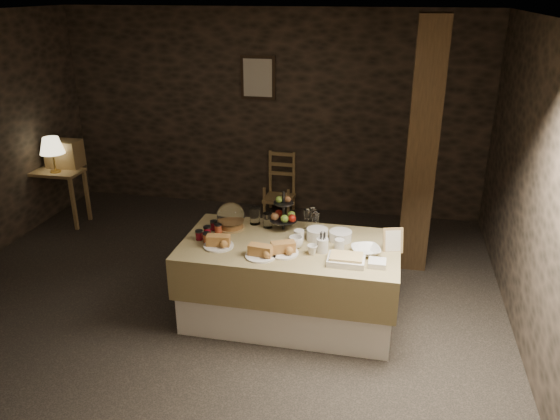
% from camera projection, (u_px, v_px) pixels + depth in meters
% --- Properties ---
extents(ground_plane, '(5.50, 5.00, 0.01)m').
position_uv_depth(ground_plane, '(215.00, 299.00, 5.31)').
color(ground_plane, black).
rests_on(ground_plane, ground).
extents(room_shell, '(5.52, 5.02, 2.60)m').
position_uv_depth(room_shell, '(206.00, 144.00, 4.72)').
color(room_shell, black).
rests_on(room_shell, ground).
extents(buffet_table, '(1.89, 1.00, 0.75)m').
position_uv_depth(buffet_table, '(290.00, 276.00, 4.86)').
color(buffet_table, white).
rests_on(buffet_table, ground_plane).
extents(console_table, '(0.66, 0.38, 0.70)m').
position_uv_depth(console_table, '(56.00, 180.00, 6.82)').
color(console_table, olive).
rests_on(console_table, ground_plane).
extents(table_lamp, '(0.29, 0.29, 0.44)m').
position_uv_depth(table_lamp, '(52.00, 146.00, 6.59)').
color(table_lamp, gold).
rests_on(table_lamp, console_table).
extents(wine_rack, '(0.42, 0.26, 0.34)m').
position_uv_depth(wine_rack, '(64.00, 154.00, 6.86)').
color(wine_rack, olive).
rests_on(wine_rack, console_table).
extents(chair, '(0.39, 0.38, 0.63)m').
position_uv_depth(chair, '(280.00, 186.00, 7.26)').
color(chair, olive).
rests_on(chair, ground_plane).
extents(timber_column, '(0.30, 0.30, 2.60)m').
position_uv_depth(timber_column, '(422.00, 149.00, 5.50)').
color(timber_column, black).
rests_on(timber_column, ground_plane).
extents(framed_picture, '(0.45, 0.04, 0.55)m').
position_uv_depth(framed_picture, '(258.00, 78.00, 6.91)').
color(framed_picture, black).
rests_on(framed_picture, room_shell).
extents(plate_stack_a, '(0.19, 0.19, 0.10)m').
position_uv_depth(plate_stack_a, '(317.00, 234.00, 4.81)').
color(plate_stack_a, silver).
rests_on(plate_stack_a, buffet_table).
extents(plate_stack_b, '(0.20, 0.20, 0.08)m').
position_uv_depth(plate_stack_b, '(340.00, 236.00, 4.80)').
color(plate_stack_b, silver).
rests_on(plate_stack_b, buffet_table).
extents(cutlery_holder, '(0.10, 0.10, 0.12)m').
position_uv_depth(cutlery_holder, '(322.00, 245.00, 4.58)').
color(cutlery_holder, silver).
rests_on(cutlery_holder, buffet_table).
extents(cup_a, '(0.14, 0.14, 0.10)m').
position_uv_depth(cup_a, '(296.00, 242.00, 4.66)').
color(cup_a, silver).
rests_on(cup_a, buffet_table).
extents(cup_b, '(0.11, 0.11, 0.08)m').
position_uv_depth(cup_b, '(312.00, 250.00, 4.55)').
color(cup_b, silver).
rests_on(cup_b, buffet_table).
extents(mug_c, '(0.09, 0.09, 0.09)m').
position_uv_depth(mug_c, '(299.00, 235.00, 4.79)').
color(mug_c, silver).
rests_on(mug_c, buffet_table).
extents(mug_d, '(0.08, 0.08, 0.09)m').
position_uv_depth(mug_d, '(339.00, 244.00, 4.63)').
color(mug_d, silver).
rests_on(mug_d, buffet_table).
extents(bowl, '(0.30, 0.30, 0.06)m').
position_uv_depth(bowl, '(366.00, 251.00, 4.56)').
color(bowl, silver).
rests_on(bowl, buffet_table).
extents(cake_dome, '(0.26, 0.26, 0.26)m').
position_uv_depth(cake_dome, '(231.00, 218.00, 5.01)').
color(cake_dome, olive).
rests_on(cake_dome, buffet_table).
extents(fruit_stand, '(0.26, 0.26, 0.37)m').
position_uv_depth(fruit_stand, '(284.00, 215.00, 4.97)').
color(fruit_stand, black).
rests_on(fruit_stand, buffet_table).
extents(bread_platter_left, '(0.26, 0.26, 0.11)m').
position_uv_depth(bread_platter_left, '(218.00, 242.00, 4.68)').
color(bread_platter_left, silver).
rests_on(bread_platter_left, buffet_table).
extents(bread_platter_center, '(0.26, 0.26, 0.11)m').
position_uv_depth(bread_platter_center, '(261.00, 252.00, 4.50)').
color(bread_platter_center, silver).
rests_on(bread_platter_center, buffet_table).
extents(bread_platter_right, '(0.26, 0.26, 0.11)m').
position_uv_depth(bread_platter_right, '(283.00, 249.00, 4.56)').
color(bread_platter_right, silver).
rests_on(bread_platter_right, buffet_table).
extents(jam_jars, '(0.18, 0.32, 0.07)m').
position_uv_depth(jam_jars, '(209.00, 232.00, 4.88)').
color(jam_jars, '#590916').
rests_on(jam_jars, buffet_table).
extents(tart_dish, '(0.30, 0.22, 0.07)m').
position_uv_depth(tart_dish, '(346.00, 259.00, 4.40)').
color(tart_dish, silver).
rests_on(tart_dish, buffet_table).
extents(square_dish, '(0.14, 0.14, 0.04)m').
position_uv_depth(square_dish, '(377.00, 263.00, 4.37)').
color(square_dish, silver).
rests_on(square_dish, buffet_table).
extents(menu_frame, '(0.18, 0.11, 0.22)m').
position_uv_depth(menu_frame, '(393.00, 241.00, 4.60)').
color(menu_frame, olive).
rests_on(menu_frame, buffet_table).
extents(storage_jar_a, '(0.10, 0.10, 0.16)m').
position_uv_depth(storage_jar_a, '(255.00, 216.00, 5.12)').
color(storage_jar_a, white).
rests_on(storage_jar_a, buffet_table).
extents(storage_jar_b, '(0.09, 0.09, 0.14)m').
position_uv_depth(storage_jar_b, '(268.00, 220.00, 5.05)').
color(storage_jar_b, white).
rests_on(storage_jar_b, buffet_table).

